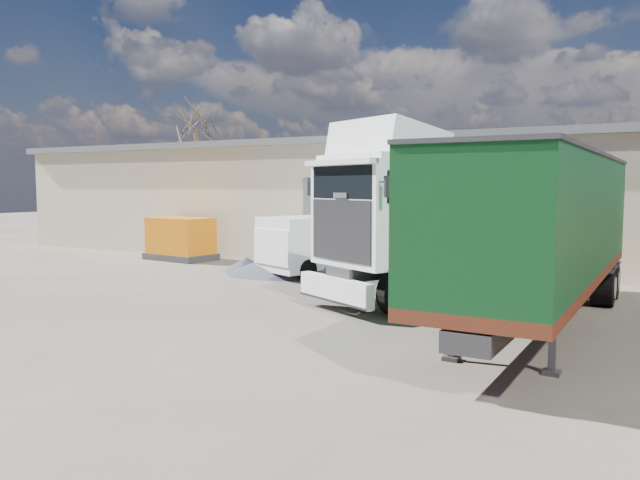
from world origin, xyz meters
The scene contains 8 objects.
ground centered at (0.00, 0.00, 0.00)m, with size 120.00×120.00×0.00m, color #2C2A24.
warehouse centered at (-6.00, 16.00, 2.66)m, with size 30.60×12.60×5.42m.
bare_tree centered at (-18.00, 20.00, 7.92)m, with size 4.00×4.00×9.60m.
tractor_unit centered at (2.94, 3.73, 2.12)m, with size 5.88×7.83×5.03m.
box_trailer centered at (6.76, 2.62, 2.45)m, with size 2.84×12.13×4.01m.
panel_van centered at (-1.86, 7.86, 1.12)m, with size 4.03×5.71×2.16m.
orange_skip centered at (-9.58, 8.65, 0.82)m, with size 3.21×2.23×1.88m.
gravel_heap centered at (-3.28, 6.90, 0.40)m, with size 5.63×5.22×0.87m.
Camera 1 is at (9.12, -12.61, 3.30)m, focal length 35.00 mm.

